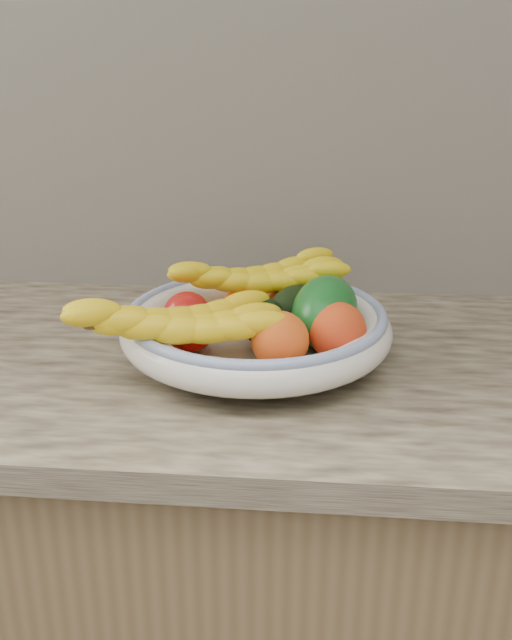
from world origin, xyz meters
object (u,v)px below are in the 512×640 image
object	(u,v)px
green_mango	(324,311)
banana_bunch_front	(176,328)
fruit_bowl	(256,327)
banana_bunch_back	(257,282)

from	to	relation	value
green_mango	banana_bunch_front	xyz separation A→B (m)	(-0.19, -0.10, 0.01)
fruit_bowl	banana_bunch_back	bearing A→B (deg)	94.13
banana_bunch_front	green_mango	bearing A→B (deg)	5.64
banana_bunch_back	banana_bunch_front	distance (m)	0.21
fruit_bowl	green_mango	size ratio (longest dim) A/B	2.75
fruit_bowl	green_mango	world-z (taller)	green_mango
fruit_bowl	banana_bunch_back	distance (m)	0.10
green_mango	banana_bunch_front	bearing A→B (deg)	-145.09
green_mango	banana_bunch_front	distance (m)	0.22
fruit_bowl	banana_bunch_front	distance (m)	0.14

